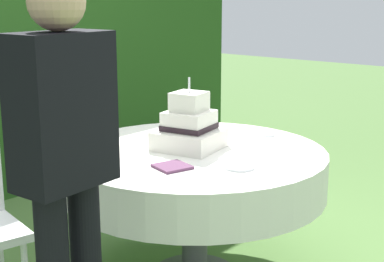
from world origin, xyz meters
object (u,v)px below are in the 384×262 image
serving_plate_far (263,134)px  standing_person (65,164)px  serving_plate_near (239,167)px  napkin_stack (172,167)px  cake_table (195,171)px  serving_plate_left (95,146)px  wedding_cake (189,128)px

serving_plate_far → standing_person: size_ratio=0.08×
serving_plate_near → napkin_stack: 0.32m
serving_plate_far → napkin_stack: napkin_stack is taller
cake_table → serving_plate_left: bearing=123.4°
serving_plate_left → standing_person: standing_person is taller
serving_plate_left → napkin_stack: bearing=-91.5°
serving_plate_near → napkin_stack: napkin_stack is taller
standing_person → wedding_cake: bearing=16.0°
cake_table → serving_plate_left: serving_plate_left is taller
serving_plate_near → cake_table: bearing=73.4°
serving_plate_far → cake_table: bearing=170.2°
serving_plate_near → standing_person: (-0.91, 0.12, 0.20)m
serving_plate_near → serving_plate_left: bearing=103.0°
wedding_cake → standing_person: 1.08m
wedding_cake → standing_person: size_ratio=0.24×
serving_plate_far → standing_person: standing_person is taller
wedding_cake → serving_plate_far: size_ratio=2.84×
cake_table → serving_plate_left: size_ratio=10.69×
serving_plate_near → standing_person: standing_person is taller
serving_plate_near → serving_plate_far: same height
cake_table → napkin_stack: napkin_stack is taller
serving_plate_far → napkin_stack: bearing=-177.6°
cake_table → wedding_cake: bearing=78.8°
serving_plate_far → standing_person: (-1.54, -0.16, 0.20)m
wedding_cake → napkin_stack: bearing=-151.9°
serving_plate_left → napkin_stack: (-0.02, -0.58, 0.00)m
serving_plate_left → cake_table: bearing=-56.6°
napkin_stack → serving_plate_left: bearing=88.5°
standing_person → napkin_stack: bearing=9.8°
cake_table → wedding_cake: wedding_cake is taller
standing_person → serving_plate_far: bearing=5.8°
cake_table → wedding_cake: 0.23m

